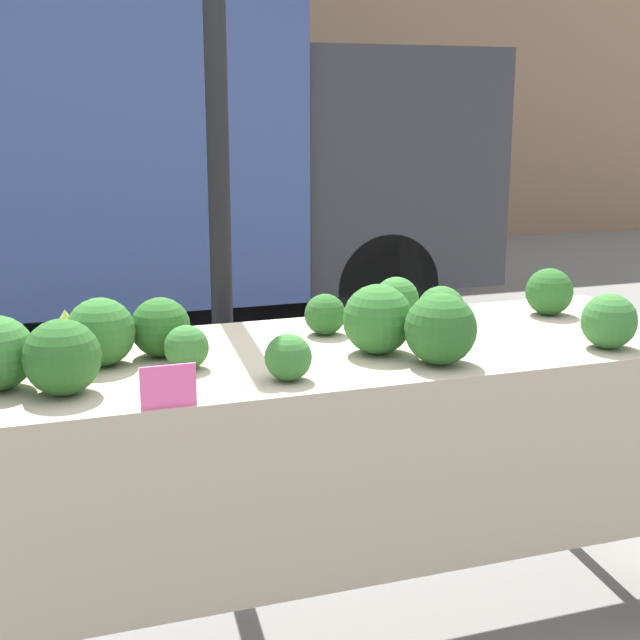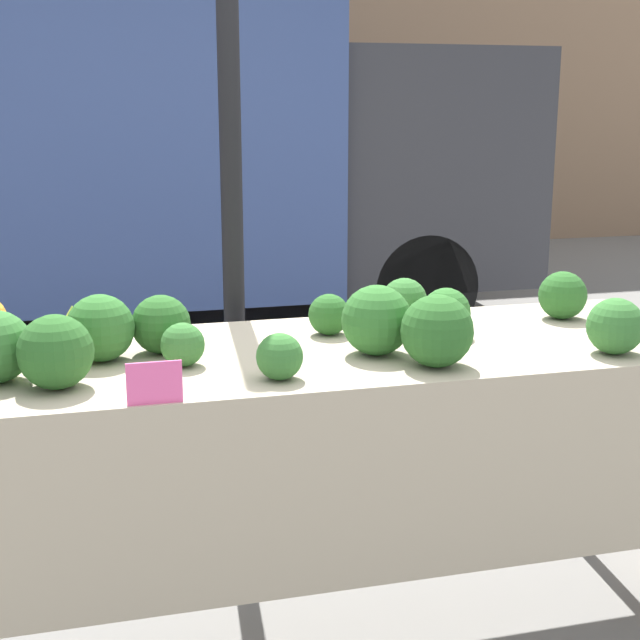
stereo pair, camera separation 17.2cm
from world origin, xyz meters
name	(u,v)px [view 2 (the right image)]	position (x,y,z in m)	size (l,w,h in m)	color
ground_plane	(320,638)	(0.00, 0.00, 0.00)	(40.00, 40.00, 0.00)	gray
building_facade	(134,6)	(0.00, 7.39, 2.51)	(16.00, 0.60, 5.01)	#9E7A5B
tent_pole	(232,211)	(-0.14, 0.57, 1.20)	(0.07, 0.07, 2.40)	black
parked_truck	(107,135)	(-0.42, 4.01, 1.34)	(5.28, 2.03, 2.51)	#384C84
market_table	(326,397)	(0.00, -0.07, 0.77)	(2.20, 0.73, 0.89)	tan
romanesco_head	(73,322)	(-0.65, 0.28, 0.94)	(0.12, 0.12, 0.10)	#93B238
broccoli_head_0	(161,324)	(-0.42, 0.07, 0.97)	(0.16, 0.16, 0.16)	#285B23
broccoli_head_1	(100,328)	(-0.58, 0.03, 0.98)	(0.18, 0.18, 0.18)	#2D6628
broccoli_head_2	(404,301)	(0.32, 0.22, 0.96)	(0.14, 0.14, 0.14)	#336B2D
broccoli_head_5	(446,313)	(0.38, 0.03, 0.96)	(0.14, 0.14, 0.14)	#2D6628
broccoli_head_6	(615,326)	(0.74, -0.25, 0.96)	(0.15, 0.15, 0.15)	#336B2D
broccoli_head_7	(377,320)	(0.13, -0.09, 0.98)	(0.19, 0.19, 0.19)	#2D6628
broccoli_head_8	(280,357)	(-0.17, -0.25, 0.95)	(0.11, 0.11, 0.11)	#336B2D
broccoli_head_9	(56,352)	(-0.68, -0.18, 0.98)	(0.18, 0.18, 0.18)	#285B23
broccoli_head_10	(437,331)	(0.24, -0.24, 0.98)	(0.19, 0.19, 0.19)	#285B23
broccoli_head_11	(183,345)	(-0.38, -0.07, 0.95)	(0.11, 0.11, 0.11)	#336B2D
broccoli_head_12	(329,314)	(0.06, 0.14, 0.95)	(0.12, 0.12, 0.12)	#285B23
broccoli_head_13	(563,295)	(0.81, 0.15, 0.96)	(0.15, 0.15, 0.15)	#285B23
price_sign	(154,383)	(-0.47, -0.35, 0.94)	(0.12, 0.01, 0.10)	#F45B9E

